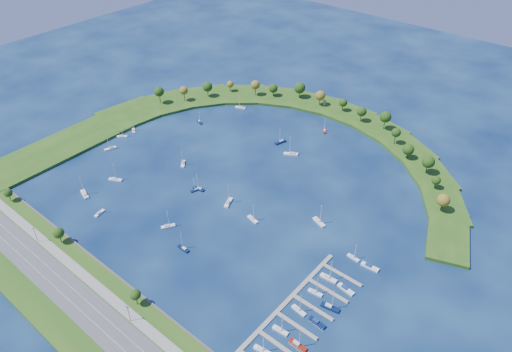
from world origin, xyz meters
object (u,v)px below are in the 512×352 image
Objects in this scene: moored_boat_2 at (115,179)px; docked_boat_9 at (346,289)px; docked_boat_2 at (280,330)px; moored_boat_14 at (134,130)px; moored_boat_3 at (196,190)px; docked_boat_11 at (370,267)px; docked_boat_3 at (298,345)px; docked_boat_6 at (315,292)px; moored_boat_0 at (183,248)px; docked_boat_0 at (262,350)px; moored_boat_1 at (291,154)px; moored_boat_9 at (253,219)px; docked_boat_8 at (328,278)px; moored_boat_13 at (110,148)px; dock_system at (297,312)px; docked_boat_10 at (353,257)px; moored_boat_6 at (85,194)px; harbor_tower at (324,103)px; moored_boat_12 at (200,122)px; moored_boat_8 at (281,142)px; docked_boat_5 at (317,322)px; moored_boat_16 at (99,213)px; moored_boat_18 at (241,107)px; moored_boat_15 at (168,226)px; moored_boat_4 at (319,221)px; moored_boat_7 at (183,163)px; moored_boat_10 at (199,188)px; moored_boat_5 at (228,202)px; moored_boat_11 at (122,136)px; docked_boat_4 at (299,310)px.

moored_boat_2 is 162.31m from docked_boat_9.
moored_boat_14 is at bearing 155.53° from docked_boat_2.
docked_boat_11 is at bearing 114.27° from moored_boat_3.
docked_boat_6 is at bearing 110.82° from docked_boat_3.
moored_boat_0 is 74.46m from docked_boat_0.
moored_boat_1 is 110.01m from docked_boat_11.
moored_boat_9 is 58.75m from docked_boat_8.
moored_boat_13 is 184.17m from docked_boat_6.
docked_boat_6 reaches higher than dock_system.
docked_boat_10 is (105.69, 12.94, 0.02)m from moored_boat_3.
moored_boat_2 is 0.92× the size of moored_boat_6.
harbor_tower is at bearing 113.09° from docked_boat_2.
moored_boat_8 is at bearing 34.42° from moored_boat_12.
moored_boat_14 is 208.00m from docked_boat_5.
moored_boat_14 is 0.97× the size of moored_boat_16.
moored_boat_14 is at bearing 101.77° from moored_boat_2.
moored_boat_12 is at bearing 54.27° from moored_boat_18.
moored_boat_14 is at bearing -43.90° from moored_boat_6.
moored_boat_2 is at bearing 114.24° from moored_boat_15.
moored_boat_12 is (-58.34, 61.43, 0.01)m from moored_boat_3.
moored_boat_4 reaches higher than dock_system.
moored_boat_8 is at bearing 153.92° from moored_boat_13.
moored_boat_1 is at bearing 97.96° from moored_boat_7.
moored_boat_7 is at bearing 33.90° from moored_boat_2.
moored_boat_3 is 0.81× the size of docked_boat_0.
moored_boat_8 is at bearing 34.26° from moored_boat_15.
moored_boat_7 is 0.93× the size of docked_boat_8.
moored_boat_9 is 44.50m from moored_boat_10.
moored_boat_2 is at bearing 68.47° from moored_boat_18.
moored_boat_3 is (-31.68, 40.10, -0.04)m from moored_boat_0.
docked_boat_6 is at bearing -88.88° from docked_boat_10.
harbor_tower is 0.37× the size of moored_boat_0.
docked_boat_11 is at bearing 91.15° from docked_boat_5.
docked_boat_9 is at bearing 91.10° from docked_boat_3.
docked_boat_5 is 46.93m from docked_boat_10.
moored_boat_7 is at bearing 142.25° from docked_boat_0.
moored_boat_1 is at bearing 121.81° from moored_boat_9.
moored_boat_1 is 1.14× the size of docked_boat_3.
moored_boat_5 is at bearing 132.99° from docked_boat_0.
moored_boat_11 is 203.20m from docked_boat_0.
moored_boat_9 is 1.11× the size of moored_boat_16.
moored_boat_2 is at bearing 175.31° from docked_boat_6.
moored_boat_10 is at bearing 12.38° from moored_boat_8.
docked_boat_4 is at bearing 101.52° from moored_boat_13.
moored_boat_5 is 1.17× the size of docked_boat_2.
moored_boat_1 reaches higher than docked_boat_11.
docked_boat_9 is at bearing 74.84° from docked_boat_4.
moored_boat_2 is 60.85m from moored_boat_14.
docked_boat_10 is at bearing 23.55° from moored_boat_9.
moored_boat_7 is 144.14m from docked_boat_2.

